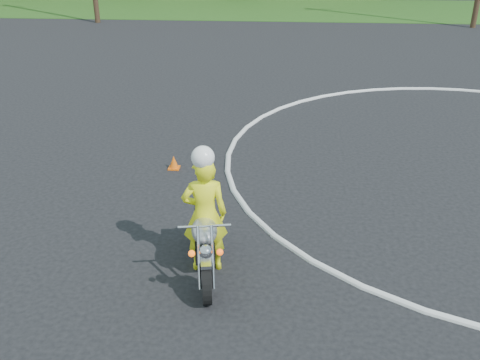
{
  "coord_description": "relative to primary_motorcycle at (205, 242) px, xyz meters",
  "views": [
    {
      "loc": [
        -4.81,
        -8.42,
        4.85
      ],
      "look_at": [
        -5.44,
        -0.61,
        1.1
      ],
      "focal_mm": 40.0,
      "sensor_mm": 36.0,
      "label": 1
    }
  ],
  "objects": [
    {
      "name": "primary_motorcycle",
      "position": [
        0.0,
        0.0,
        0.0
      ],
      "size": [
        0.73,
        2.1,
        1.11
      ],
      "rotation": [
        0.0,
        0.0,
        0.17
      ],
      "color": "black",
      "rests_on": "ground"
    },
    {
      "name": "rider_primary_grp",
      "position": [
        -0.01,
        0.14,
        0.45
      ],
      "size": [
        0.75,
        0.56,
        2.06
      ],
      "rotation": [
        0.0,
        0.0,
        0.17
      ],
      "color": "#FCFF1A",
      "rests_on": "ground"
    },
    {
      "name": "grass_strip",
      "position": [
        5.89,
        28.65,
        -0.53
      ],
      "size": [
        120.0,
        10.0,
        0.02
      ],
      "primitive_type": "cube",
      "color": "#1E4714",
      "rests_on": "ground"
    }
  ]
}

